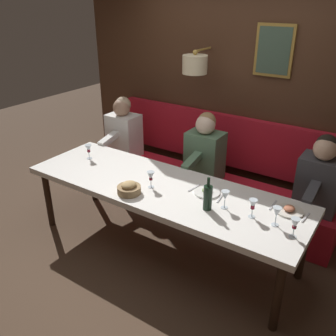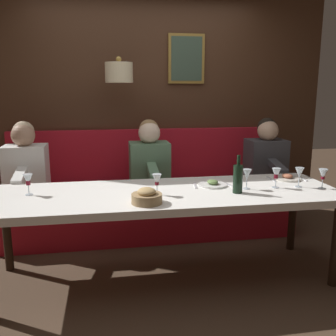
{
  "view_description": "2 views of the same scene",
  "coord_description": "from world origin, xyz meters",
  "px_view_note": "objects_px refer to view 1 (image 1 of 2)",
  "views": [
    {
      "loc": [
        -2.53,
        -1.76,
        2.4
      ],
      "look_at": [
        0.05,
        -0.04,
        0.92
      ],
      "focal_mm": 38.91,
      "sensor_mm": 36.0,
      "label": 1
    },
    {
      "loc": [
        -2.82,
        0.45,
        1.54
      ],
      "look_at": [
        0.05,
        -0.04,
        0.92
      ],
      "focal_mm": 39.88,
      "sensor_mm": 36.0,
      "label": 2
    }
  ],
  "objects_px": {
    "wine_glass_2": "(277,213)",
    "wine_glass_0": "(88,149)",
    "wine_bottle": "(208,197)",
    "diner_near": "(205,149)",
    "diner_middle": "(123,129)",
    "wine_glass_4": "(151,176)",
    "dining_table": "(162,191)",
    "bread_bowl": "(129,188)",
    "wine_glass_3": "(295,224)",
    "wine_glass_5": "(253,205)",
    "wine_glass_1": "(225,196)",
    "diner_nearest": "(320,177)"
  },
  "relations": [
    {
      "from": "wine_glass_2",
      "to": "wine_glass_0",
      "type": "bearing_deg",
      "value": 86.82
    },
    {
      "from": "wine_glass_2",
      "to": "wine_bottle",
      "type": "distance_m",
      "value": 0.57
    },
    {
      "from": "diner_near",
      "to": "diner_middle",
      "type": "xyz_separation_m",
      "value": [
        0.0,
        1.2,
        0.0
      ]
    },
    {
      "from": "wine_glass_4",
      "to": "diner_middle",
      "type": "bearing_deg",
      "value": 50.0
    },
    {
      "from": "dining_table",
      "to": "bread_bowl",
      "type": "bearing_deg",
      "value": 148.76
    },
    {
      "from": "dining_table",
      "to": "wine_glass_3",
      "type": "height_order",
      "value": "wine_glass_3"
    },
    {
      "from": "dining_table",
      "to": "wine_glass_5",
      "type": "relative_size",
      "value": 17.14
    },
    {
      "from": "wine_glass_1",
      "to": "wine_glass_4",
      "type": "distance_m",
      "value": 0.75
    },
    {
      "from": "wine_glass_3",
      "to": "bread_bowl",
      "type": "relative_size",
      "value": 0.75
    },
    {
      "from": "wine_glass_3",
      "to": "wine_glass_4",
      "type": "height_order",
      "value": "same"
    },
    {
      "from": "wine_glass_5",
      "to": "bread_bowl",
      "type": "distance_m",
      "value": 1.13
    },
    {
      "from": "wine_glass_1",
      "to": "wine_glass_5",
      "type": "xyz_separation_m",
      "value": [
        -0.0,
        -0.25,
        -0.0
      ]
    },
    {
      "from": "wine_glass_3",
      "to": "bread_bowl",
      "type": "height_order",
      "value": "wine_glass_3"
    },
    {
      "from": "dining_table",
      "to": "bread_bowl",
      "type": "distance_m",
      "value": 0.35
    },
    {
      "from": "wine_glass_0",
      "to": "wine_glass_4",
      "type": "relative_size",
      "value": 1.0
    },
    {
      "from": "wine_glass_0",
      "to": "wine_glass_1",
      "type": "height_order",
      "value": "same"
    },
    {
      "from": "wine_glass_1",
      "to": "bread_bowl",
      "type": "distance_m",
      "value": 0.89
    },
    {
      "from": "wine_glass_5",
      "to": "diner_nearest",
      "type": "bearing_deg",
      "value": -19.26
    },
    {
      "from": "dining_table",
      "to": "wine_glass_3",
      "type": "bearing_deg",
      "value": -95.29
    },
    {
      "from": "bread_bowl",
      "to": "wine_bottle",
      "type": "bearing_deg",
      "value": -78.02
    },
    {
      "from": "wine_glass_5",
      "to": "wine_glass_4",
      "type": "bearing_deg",
      "value": 92.76
    },
    {
      "from": "wine_glass_1",
      "to": "wine_glass_0",
      "type": "bearing_deg",
      "value": 86.39
    },
    {
      "from": "diner_near",
      "to": "wine_glass_2",
      "type": "bearing_deg",
      "value": -129.0
    },
    {
      "from": "wine_glass_2",
      "to": "bread_bowl",
      "type": "distance_m",
      "value": 1.32
    },
    {
      "from": "wine_glass_3",
      "to": "wine_glass_5",
      "type": "height_order",
      "value": "same"
    },
    {
      "from": "wine_glass_3",
      "to": "wine_glass_5",
      "type": "bearing_deg",
      "value": 76.62
    },
    {
      "from": "diner_nearest",
      "to": "wine_glass_1",
      "type": "bearing_deg",
      "value": 147.96
    },
    {
      "from": "diner_middle",
      "to": "wine_glass_0",
      "type": "xyz_separation_m",
      "value": [
        -0.8,
        -0.17,
        0.04
      ]
    },
    {
      "from": "wine_glass_1",
      "to": "bread_bowl",
      "type": "relative_size",
      "value": 0.75
    },
    {
      "from": "wine_bottle",
      "to": "bread_bowl",
      "type": "distance_m",
      "value": 0.75
    },
    {
      "from": "wine_glass_1",
      "to": "diner_nearest",
      "type": "bearing_deg",
      "value": -32.04
    },
    {
      "from": "wine_glass_2",
      "to": "wine_glass_4",
      "type": "relative_size",
      "value": 1.0
    },
    {
      "from": "diner_nearest",
      "to": "wine_glass_4",
      "type": "bearing_deg",
      "value": 126.21
    },
    {
      "from": "wine_glass_2",
      "to": "wine_glass_4",
      "type": "height_order",
      "value": "same"
    },
    {
      "from": "diner_middle",
      "to": "wine_glass_0",
      "type": "relative_size",
      "value": 4.82
    },
    {
      "from": "wine_glass_1",
      "to": "wine_glass_5",
      "type": "bearing_deg",
      "value": -90.88
    },
    {
      "from": "diner_nearest",
      "to": "bread_bowl",
      "type": "bearing_deg",
      "value": 129.46
    },
    {
      "from": "dining_table",
      "to": "bread_bowl",
      "type": "xyz_separation_m",
      "value": [
        -0.28,
        0.17,
        0.11
      ]
    },
    {
      "from": "wine_bottle",
      "to": "bread_bowl",
      "type": "bearing_deg",
      "value": 101.98
    },
    {
      "from": "wine_glass_1",
      "to": "wine_bottle",
      "type": "relative_size",
      "value": 0.55
    },
    {
      "from": "dining_table",
      "to": "wine_glass_3",
      "type": "distance_m",
      "value": 1.31
    },
    {
      "from": "diner_middle",
      "to": "wine_glass_1",
      "type": "xyz_separation_m",
      "value": [
        -0.91,
        -1.89,
        0.04
      ]
    },
    {
      "from": "wine_glass_1",
      "to": "wine_glass_4",
      "type": "relative_size",
      "value": 1.0
    },
    {
      "from": "bread_bowl",
      "to": "diner_nearest",
      "type": "bearing_deg",
      "value": -50.54
    },
    {
      "from": "diner_nearest",
      "to": "wine_glass_3",
      "type": "xyz_separation_m",
      "value": [
        -1.0,
        -0.05,
        0.04
      ]
    },
    {
      "from": "wine_glass_3",
      "to": "wine_bottle",
      "type": "height_order",
      "value": "wine_bottle"
    },
    {
      "from": "dining_table",
      "to": "wine_glass_5",
      "type": "xyz_separation_m",
      "value": [
        -0.03,
        -0.92,
        0.18
      ]
    },
    {
      "from": "diner_middle",
      "to": "wine_glass_0",
      "type": "bearing_deg",
      "value": -167.78
    },
    {
      "from": "diner_near",
      "to": "wine_glass_1",
      "type": "height_order",
      "value": "diner_near"
    },
    {
      "from": "diner_near",
      "to": "diner_middle",
      "type": "bearing_deg",
      "value": 90.0
    }
  ]
}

